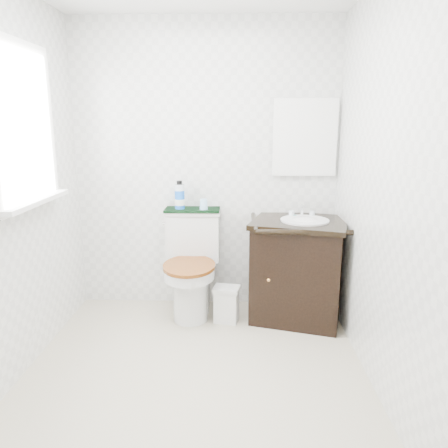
{
  "coord_description": "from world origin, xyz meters",
  "views": [
    {
      "loc": [
        0.26,
        -2.46,
        1.57
      ],
      "look_at": [
        0.17,
        0.75,
        0.82
      ],
      "focal_mm": 35.0,
      "sensor_mm": 36.0,
      "label": 1
    }
  ],
  "objects_px": {
    "trash_bin": "(226,304)",
    "mouthwash_bottle": "(180,196)",
    "toilet": "(192,270)",
    "vanity": "(299,267)",
    "cup": "(204,204)"
  },
  "relations": [
    {
      "from": "vanity",
      "to": "mouthwash_bottle",
      "type": "height_order",
      "value": "mouthwash_bottle"
    },
    {
      "from": "vanity",
      "to": "cup",
      "type": "distance_m",
      "value": 0.93
    },
    {
      "from": "mouthwash_bottle",
      "to": "toilet",
      "type": "bearing_deg",
      "value": -49.3
    },
    {
      "from": "trash_bin",
      "to": "cup",
      "type": "bearing_deg",
      "value": 127.21
    },
    {
      "from": "trash_bin",
      "to": "cup",
      "type": "height_order",
      "value": "cup"
    },
    {
      "from": "cup",
      "to": "trash_bin",
      "type": "bearing_deg",
      "value": -52.79
    },
    {
      "from": "cup",
      "to": "toilet",
      "type": "bearing_deg",
      "value": -137.06
    },
    {
      "from": "trash_bin",
      "to": "mouthwash_bottle",
      "type": "height_order",
      "value": "mouthwash_bottle"
    },
    {
      "from": "mouthwash_bottle",
      "to": "cup",
      "type": "bearing_deg",
      "value": -7.83
    },
    {
      "from": "vanity",
      "to": "toilet",
      "type": "bearing_deg",
      "value": 175.97
    },
    {
      "from": "toilet",
      "to": "mouthwash_bottle",
      "type": "xyz_separation_m",
      "value": [
        -0.1,
        0.12,
        0.61
      ]
    },
    {
      "from": "toilet",
      "to": "mouthwash_bottle",
      "type": "height_order",
      "value": "mouthwash_bottle"
    },
    {
      "from": "mouthwash_bottle",
      "to": "cup",
      "type": "xyz_separation_m",
      "value": [
        0.2,
        -0.03,
        -0.06
      ]
    },
    {
      "from": "toilet",
      "to": "mouthwash_bottle",
      "type": "bearing_deg",
      "value": 130.7
    },
    {
      "from": "mouthwash_bottle",
      "to": "cup",
      "type": "distance_m",
      "value": 0.21
    }
  ]
}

